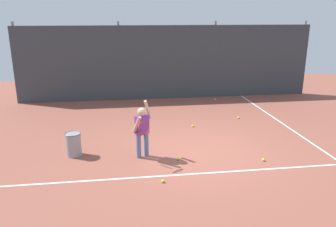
% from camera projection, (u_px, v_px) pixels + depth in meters
% --- Properties ---
extents(ground_plane, '(20.00, 20.00, 0.00)m').
position_uv_depth(ground_plane, '(199.00, 152.00, 8.17)').
color(ground_plane, brown).
extents(court_line_baseline, '(9.00, 0.05, 0.00)m').
position_uv_depth(court_line_baseline, '(211.00, 173.00, 7.10)').
color(court_line_baseline, white).
rests_on(court_line_baseline, ground).
extents(court_line_sideline, '(0.05, 9.00, 0.00)m').
position_uv_depth(court_line_sideline, '(296.00, 132.00, 9.53)').
color(court_line_sideline, white).
rests_on(court_line_sideline, ground).
extents(back_fence_windscreen, '(11.49, 0.08, 2.84)m').
position_uv_depth(back_fence_windscreen, '(168.00, 63.00, 13.01)').
color(back_fence_windscreen, '#383D42').
rests_on(back_fence_windscreen, ground).
extents(fence_post_0, '(0.09, 0.09, 2.99)m').
position_uv_depth(fence_post_0, '(18.00, 63.00, 12.30)').
color(fence_post_0, slate).
rests_on(fence_post_0, ground).
extents(fence_post_1, '(0.09, 0.09, 2.99)m').
position_uv_depth(fence_post_1, '(120.00, 61.00, 12.79)').
color(fence_post_1, slate).
rests_on(fence_post_1, ground).
extents(fence_post_2, '(0.09, 0.09, 2.99)m').
position_uv_depth(fence_post_2, '(214.00, 60.00, 13.29)').
color(fence_post_2, slate).
rests_on(fence_post_2, ground).
extents(fence_post_3, '(0.09, 0.09, 2.99)m').
position_uv_depth(fence_post_3, '(302.00, 58.00, 13.79)').
color(fence_post_3, slate).
rests_on(fence_post_3, ground).
extents(tennis_player, '(0.49, 0.85, 1.35)m').
position_uv_depth(tennis_player, '(142.00, 128.00, 7.68)').
color(tennis_player, slate).
rests_on(tennis_player, ground).
extents(ball_hopper, '(0.38, 0.38, 0.56)m').
position_uv_depth(ball_hopper, '(73.00, 144.00, 7.90)').
color(ball_hopper, gray).
rests_on(ball_hopper, ground).
extents(tennis_ball_0, '(0.07, 0.07, 0.07)m').
position_uv_depth(tennis_ball_0, '(263.00, 160.00, 7.66)').
color(tennis_ball_0, '#CCE033').
rests_on(tennis_ball_0, ground).
extents(tennis_ball_1, '(0.07, 0.07, 0.07)m').
position_uv_depth(tennis_ball_1, '(238.00, 118.00, 10.77)').
color(tennis_ball_1, '#CCE033').
rests_on(tennis_ball_1, ground).
extents(tennis_ball_2, '(0.07, 0.07, 0.07)m').
position_uv_depth(tennis_ball_2, '(215.00, 99.00, 13.06)').
color(tennis_ball_2, '#CCE033').
rests_on(tennis_ball_2, ground).
extents(tennis_ball_3, '(0.07, 0.07, 0.07)m').
position_uv_depth(tennis_ball_3, '(178.00, 159.00, 7.71)').
color(tennis_ball_3, '#CCE033').
rests_on(tennis_ball_3, ground).
extents(tennis_ball_4, '(0.07, 0.07, 0.07)m').
position_uv_depth(tennis_ball_4, '(163.00, 181.00, 6.68)').
color(tennis_ball_4, '#CCE033').
rests_on(tennis_ball_4, ground).
extents(tennis_ball_5, '(0.07, 0.07, 0.07)m').
position_uv_depth(tennis_ball_5, '(193.00, 126.00, 9.97)').
color(tennis_ball_5, '#CCE033').
rests_on(tennis_ball_5, ground).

